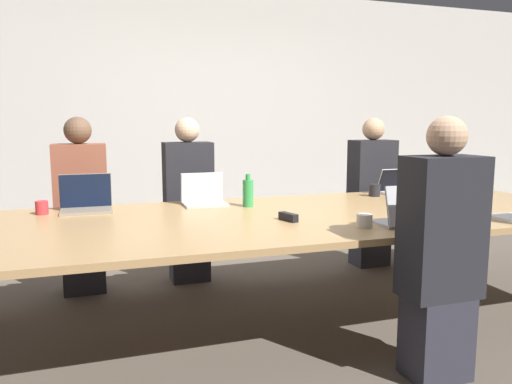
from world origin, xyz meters
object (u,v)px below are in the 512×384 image
object	(u,v)px
laptop_far_left	(86,201)
bottle_far_midleft	(248,193)
cup_far_left	(42,208)
laptop_far_right	(398,186)
person_near_midright	(440,255)
person_far_right	(371,195)
laptop_far_midleft	(204,196)
laptop_near_midright	(407,214)
cup_far_right	(375,190)
person_far_midleft	(189,203)
cup_near_midright	(364,221)
bottle_far_right	(430,184)
stapler	(288,217)
person_far_left	(82,209)

from	to	relation	value
laptop_far_left	bottle_far_midleft	xyz separation A→B (m)	(1.13, -0.18, 0.03)
cup_far_left	bottle_far_midleft	size ratio (longest dim) A/B	0.38
cup_far_left	laptop_far_right	distance (m)	2.85
person_near_midright	person_far_right	size ratio (longest dim) A/B	1.00
laptop_far_left	laptop_far_midleft	world-z (taller)	laptop_far_left
laptop_near_midright	laptop_far_midleft	size ratio (longest dim) A/B	1.05
cup_far_left	laptop_far_left	bearing A→B (deg)	7.48
laptop_far_right	cup_far_right	world-z (taller)	laptop_far_right
laptop_far_left	person_far_right	world-z (taller)	person_far_right
laptop_near_midright	person_far_midleft	distance (m)	1.92
laptop_far_left	person_near_midright	bearing A→B (deg)	-41.73
laptop_far_left	cup_near_midright	distance (m)	1.91
bottle_far_right	laptop_far_midleft	world-z (taller)	laptop_far_midleft
laptop_far_midleft	person_far_midleft	bearing A→B (deg)	92.75
person_far_right	cup_far_left	bearing A→B (deg)	-170.94
cup_far_left	stapler	distance (m)	1.66
person_far_midleft	stapler	size ratio (longest dim) A/B	8.90
bottle_far_midleft	person_far_midleft	bearing A→B (deg)	114.96
bottle_far_right	stapler	world-z (taller)	bottle_far_right
laptop_far_midleft	bottle_far_right	bearing A→B (deg)	-1.81
laptop_far_left	laptop_near_midright	size ratio (longest dim) A/B	1.03
laptop_far_midleft	bottle_far_midleft	size ratio (longest dim) A/B	1.34
laptop_far_right	laptop_far_midleft	bearing A→B (deg)	-179.05
person_near_midright	person_far_right	xyz separation A→B (m)	(0.79, 1.97, 0.00)
person_far_right	cup_far_right	distance (m)	0.52
laptop_near_midright	person_far_left	bearing A→B (deg)	-40.51
laptop_far_right	bottle_far_midleft	world-z (taller)	bottle_far_midleft
cup_far_left	stapler	xyz separation A→B (m)	(1.49, -0.73, -0.02)
stapler	laptop_far_left	bearing A→B (deg)	131.05
laptop_near_midright	laptop_far_midleft	distance (m)	1.51
person_far_left	laptop_far_right	size ratio (longest dim) A/B	4.26
person_far_left	cup_near_midright	distance (m)	2.24
laptop_near_midright	cup_far_right	xyz separation A→B (m)	(0.46, 1.10, -0.02)
cup_far_right	laptop_far_midleft	size ratio (longest dim) A/B	0.31
laptop_near_midright	person_near_midright	world-z (taller)	person_near_midright
person_near_midright	laptop_far_left	bearing A→B (deg)	-41.73
cup_near_midright	stapler	bearing A→B (deg)	137.35
cup_far_left	bottle_far_right	size ratio (longest dim) A/B	0.45
person_near_midright	bottle_far_midleft	distance (m)	1.51
laptop_far_right	person_far_midleft	bearing A→B (deg)	165.31
person_far_left	bottle_far_right	size ratio (longest dim) A/B	6.87
person_far_right	stapler	world-z (taller)	person_far_right
person_far_left	person_far_midleft	bearing A→B (deg)	1.85
cup_far_left	person_far_midleft	xyz separation A→B (m)	(1.10, 0.53, -0.11)
laptop_far_right	cup_near_midright	bearing A→B (deg)	-131.58
bottle_far_right	stapler	size ratio (longest dim) A/B	1.30
laptop_far_right	person_far_midleft	world-z (taller)	person_far_midleft
person_far_right	bottle_far_right	world-z (taller)	person_far_right
person_near_midright	bottle_far_right	distance (m)	1.86
cup_far_left	person_far_midleft	distance (m)	1.23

